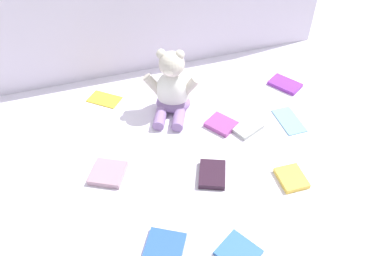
% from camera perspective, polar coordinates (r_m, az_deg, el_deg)
% --- Properties ---
extents(ground_plane, '(3.20, 3.20, 0.00)m').
position_cam_1_polar(ground_plane, '(1.30, -1.33, -0.29)').
color(ground_plane, silver).
extents(backdrop_drape, '(1.46, 0.03, 0.58)m').
position_cam_1_polar(backdrop_drape, '(1.47, -6.50, 18.76)').
color(backdrop_drape, silver).
rests_on(backdrop_drape, ground_plane).
extents(teddy_bear, '(0.20, 0.21, 0.24)m').
position_cam_1_polar(teddy_bear, '(1.33, -3.16, 5.87)').
color(teddy_bear, white).
rests_on(teddy_bear, ground_plane).
extents(book_case_0, '(0.15, 0.15, 0.01)m').
position_cam_1_polar(book_case_0, '(1.02, -4.38, -18.30)').
color(book_case_0, blue).
rests_on(book_case_0, ground_plane).
extents(book_case_1, '(0.07, 0.14, 0.01)m').
position_cam_1_polar(book_case_1, '(1.37, 14.58, 1.16)').
color(book_case_1, '#7CB9DE').
rests_on(book_case_1, ground_plane).
extents(book_case_2, '(0.14, 0.13, 0.01)m').
position_cam_1_polar(book_case_2, '(1.46, -13.20, 4.35)').
color(book_case_2, yellow).
rests_on(book_case_2, ground_plane).
extents(book_case_3, '(0.13, 0.14, 0.01)m').
position_cam_1_polar(book_case_3, '(1.53, 13.98, 6.48)').
color(book_case_3, purple).
rests_on(book_case_3, ground_plane).
extents(book_case_4, '(0.13, 0.13, 0.01)m').
position_cam_1_polar(book_case_4, '(1.02, 6.98, -18.32)').
color(book_case_4, '#3265A4').
rests_on(book_case_4, ground_plane).
extents(book_case_5, '(0.13, 0.13, 0.02)m').
position_cam_1_polar(book_case_5, '(1.19, -12.66, -6.71)').
color(book_case_5, '#A47E92').
rests_on(book_case_5, ground_plane).
extents(book_case_6, '(0.12, 0.11, 0.01)m').
position_cam_1_polar(book_case_6, '(1.31, 8.29, 0.08)').
color(book_case_6, '#A2A6A3').
rests_on(book_case_6, ground_plane).
extents(book_case_7, '(0.08, 0.09, 0.02)m').
position_cam_1_polar(book_case_7, '(1.19, 14.91, -7.39)').
color(book_case_7, yellow).
rests_on(book_case_7, ground_plane).
extents(book_case_8, '(0.11, 0.13, 0.02)m').
position_cam_1_polar(book_case_8, '(1.16, 3.10, -7.04)').
color(book_case_8, '#2C1728').
rests_on(book_case_8, ground_plane).
extents(book_case_9, '(0.12, 0.12, 0.02)m').
position_cam_1_polar(book_case_9, '(1.31, 4.46, 0.57)').
color(book_case_9, '#96408E').
rests_on(book_case_9, ground_plane).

